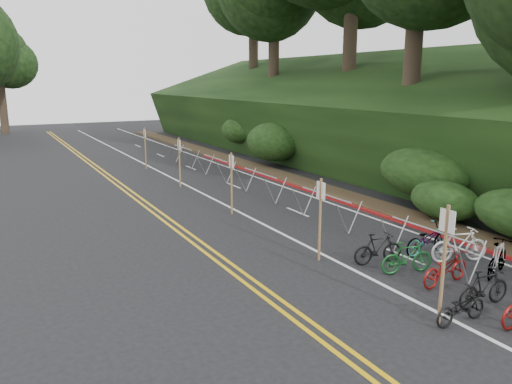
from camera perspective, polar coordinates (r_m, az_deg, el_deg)
ground at (r=11.48m, az=19.80°, el=-15.53°), size 120.00×120.00×0.00m
road_markings at (r=19.39m, az=-1.52°, el=-3.13°), size 7.47×80.00×0.01m
red_curb at (r=23.53m, az=7.41°, el=-0.28°), size 0.25×28.00×0.10m
embankment at (r=33.06m, az=10.66°, el=7.74°), size 14.30×48.14×9.11m
bike_racks_rest at (r=22.77m, az=0.46°, el=1.46°), size 1.14×23.00×1.17m
signpost_near at (r=11.56m, az=20.70°, el=-7.03°), size 0.08×0.40×2.72m
signposts_rest at (r=22.53m, az=-6.13°, el=2.75°), size 0.08×18.40×2.50m
bike_front at (r=12.16m, az=22.36°, el=-12.08°), size 0.52×1.47×0.77m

